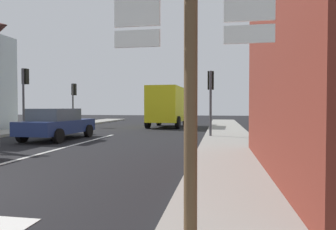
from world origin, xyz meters
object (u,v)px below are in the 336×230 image
at_px(sedan_far, 57,124).
at_px(traffic_light_near_right, 211,89).
at_px(traffic_light_far_left, 74,95).
at_px(traffic_light_near_left, 25,86).
at_px(delivery_truck, 167,106).
at_px(route_sign_post, 191,72).

xyz_separation_m(sedan_far, traffic_light_near_right, (7.11, 1.88, 1.68)).
height_order(sedan_far, traffic_light_near_right, traffic_light_near_right).
bearing_deg(traffic_light_far_left, traffic_light_near_left, -90.00).
bearing_deg(delivery_truck, traffic_light_near_left, -137.87).
bearing_deg(traffic_light_far_left, sedan_far, -67.18).
bearing_deg(delivery_truck, traffic_light_far_left, -174.66).
relative_size(sedan_far, delivery_truck, 0.84).
height_order(traffic_light_near_left, traffic_light_near_right, traffic_light_near_left).
relative_size(route_sign_post, traffic_light_far_left, 0.95).
bearing_deg(sedan_far, traffic_light_near_left, 142.74).
relative_size(sedan_far, traffic_light_far_left, 1.27).
xyz_separation_m(delivery_truck, traffic_light_near_right, (3.50, -7.46, 0.79)).
bearing_deg(traffic_light_far_left, route_sign_post, -59.48).
bearing_deg(traffic_light_near_left, sedan_far, -37.26).
bearing_deg(route_sign_post, traffic_light_near_left, 130.86).
bearing_deg(delivery_truck, route_sign_post, -79.26).
relative_size(route_sign_post, traffic_light_near_left, 0.85).
relative_size(delivery_truck, route_sign_post, 1.59).
relative_size(delivery_truck, traffic_light_near_left, 1.35).
relative_size(traffic_light_near_left, traffic_light_near_right, 1.14).
height_order(sedan_far, traffic_light_near_left, traffic_light_near_left).
height_order(delivery_truck, route_sign_post, route_sign_post).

